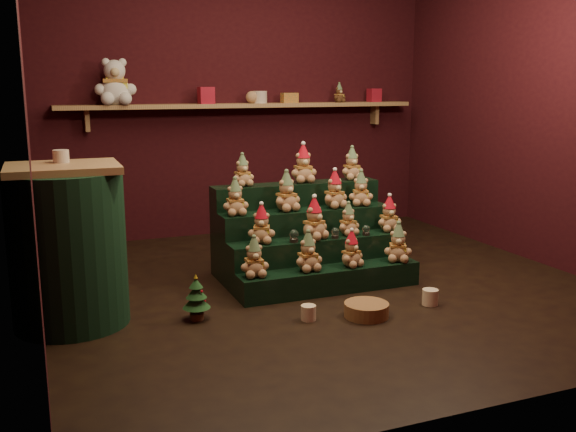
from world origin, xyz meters
name	(u,v)px	position (x,y,z in m)	size (l,w,h in m)	color
ground	(323,285)	(0.00, 0.00, 0.00)	(4.00, 4.00, 0.00)	black
back_wall	(239,95)	(0.00, 2.05, 1.40)	(4.00, 0.10, 2.80)	black
front_wall	(528,110)	(0.00, -2.05, 1.40)	(4.00, 0.10, 2.80)	black
left_wall	(17,102)	(-2.05, 0.00, 1.40)	(0.10, 4.00, 2.80)	black
right_wall	(548,97)	(2.05, 0.00, 1.40)	(0.10, 4.00, 2.80)	black
back_shelf	(245,106)	(0.00, 1.87, 1.29)	(3.60, 0.26, 0.24)	#A58652
riser_tier_front	(330,280)	(-0.01, -0.15, 0.09)	(1.40, 0.22, 0.18)	black
riser_tier_midfront	(318,261)	(-0.01, 0.07, 0.18)	(1.40, 0.22, 0.36)	black
riser_tier_midback	(307,243)	(-0.01, 0.29, 0.27)	(1.40, 0.22, 0.54)	black
riser_tier_back	(296,226)	(-0.01, 0.51, 0.36)	(1.40, 0.22, 0.72)	black
teddy_0	(254,257)	(-0.60, -0.14, 0.32)	(0.20, 0.18, 0.28)	tan
teddy_1	(308,251)	(-0.19, -0.14, 0.32)	(0.21, 0.19, 0.29)	tan
teddy_2	(351,249)	(0.15, -0.16, 0.31)	(0.19, 0.17, 0.27)	tan
teddy_3	(398,242)	(0.55, -0.16, 0.33)	(0.21, 0.19, 0.29)	tan
teddy_4	(262,224)	(-0.47, 0.08, 0.50)	(0.20, 0.18, 0.28)	tan
teddy_5	(314,219)	(-0.05, 0.06, 0.52)	(0.22, 0.20, 0.31)	tan
teddy_6	(348,219)	(0.25, 0.08, 0.48)	(0.18, 0.16, 0.25)	tan
teddy_7	(389,214)	(0.61, 0.08, 0.50)	(0.20, 0.18, 0.28)	tan
teddy_8	(235,197)	(-0.60, 0.29, 0.68)	(0.20, 0.18, 0.28)	tan
teddy_9	(286,191)	(-0.18, 0.31, 0.69)	(0.22, 0.20, 0.31)	tan
teddy_10	(335,189)	(0.22, 0.29, 0.69)	(0.21, 0.19, 0.29)	tan
teddy_11	(361,188)	(0.46, 0.29, 0.68)	(0.20, 0.18, 0.28)	tan
teddy_12	(242,170)	(-0.47, 0.52, 0.85)	(0.18, 0.16, 0.25)	tan
teddy_13	(303,164)	(0.05, 0.52, 0.87)	(0.22, 0.20, 0.30)	tan
teddy_14	(352,163)	(0.49, 0.52, 0.86)	(0.19, 0.17, 0.27)	tan
snow_globe_a	(294,236)	(-0.24, 0.01, 0.41)	(0.07, 0.07, 0.10)	black
snow_globe_b	(335,233)	(0.10, 0.01, 0.40)	(0.06, 0.06, 0.08)	black
snow_globe_c	(366,230)	(0.37, 0.01, 0.40)	(0.06, 0.06, 0.08)	black
side_table	(68,247)	(-1.82, -0.11, 0.51)	(0.71, 0.71, 1.03)	#A58652
table_ornament	(61,156)	(-1.82, -0.01, 1.07)	(0.10, 0.10, 0.08)	beige
mini_christmas_tree	(196,298)	(-1.07, -0.35, 0.15)	(0.18, 0.18, 0.31)	#4C2C1B
mug_left	(308,313)	(-0.40, -0.62, 0.05)	(0.10, 0.10, 0.10)	beige
mug_right	(430,297)	(0.51, -0.67, 0.06)	(0.11, 0.11, 0.11)	beige
wicker_basket	(366,310)	(-0.02, -0.71, 0.05)	(0.30, 0.30, 0.09)	#8E5E39
white_bear	(115,76)	(-1.24, 1.84, 1.58)	(0.37, 0.34, 0.52)	white
brown_bear	(339,93)	(1.02, 1.84, 1.42)	(0.14, 0.12, 0.19)	#472B17
gift_tin_red_a	(206,95)	(-0.40, 1.85, 1.40)	(0.14, 0.14, 0.16)	#AF1A2F
gift_tin_cream	(260,97)	(0.15, 1.85, 1.38)	(0.14, 0.14, 0.12)	beige
gift_tin_red_b	(374,95)	(1.44, 1.85, 1.39)	(0.12, 0.12, 0.14)	#AF1A2F
shelf_plush_ball	(252,97)	(0.07, 1.85, 1.38)	(0.12, 0.12, 0.12)	tan
scarf_gift_box	(289,98)	(0.47, 1.85, 1.37)	(0.16, 0.10, 0.10)	orange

